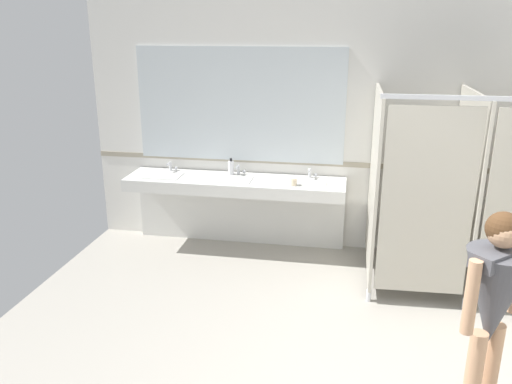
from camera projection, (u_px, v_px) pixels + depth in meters
The scene contains 8 objects.
wall_back at pixel (403, 128), 5.90m from camera, with size 7.46×0.12×2.98m, color silver.
wall_back_tile_band at pixel (401, 167), 5.97m from camera, with size 7.46×0.01×0.06m, color #9E937F.
vanity_counter at pixel (237, 195), 6.21m from camera, with size 2.59×0.60×1.01m.
mirror_panel at pixel (239, 105), 6.09m from camera, with size 2.49×0.02×1.34m, color silver.
bathroom_stalls at pixel (469, 191), 5.05m from camera, with size 1.87×1.35×2.05m.
person_standing at pixel (493, 300), 3.23m from camera, with size 0.56×0.56×1.55m.
soap_dispenser at pixel (231, 167), 6.21m from camera, with size 0.07×0.07×0.20m.
paper_cup at pixel (294, 182), 5.78m from camera, with size 0.07×0.07×0.08m, color beige.
Camera 1 is at (-0.61, -3.07, 2.61)m, focal length 36.18 mm.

